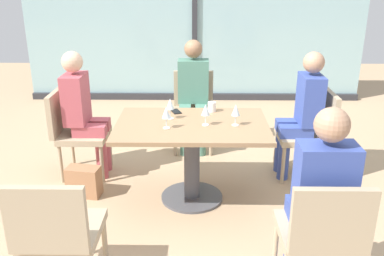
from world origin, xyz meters
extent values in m
plane|color=tan|center=(0.00, 0.00, 0.00)|extent=(12.00, 12.00, 0.00)
cube|color=#91B7BC|center=(0.00, 3.20, 1.35)|extent=(5.25, 0.03, 2.70)
cube|color=#2D2D33|center=(0.00, 3.17, 1.35)|extent=(0.08, 0.06, 2.70)
cube|color=#2D2D33|center=(0.00, 3.17, 0.05)|extent=(5.25, 0.10, 0.10)
cube|color=#997551|center=(0.00, 0.00, 0.71)|extent=(1.31, 0.88, 0.04)
cylinder|color=#4C4C51|center=(0.00, 0.00, 0.35)|extent=(0.14, 0.14, 0.69)
cylinder|color=#4C4C51|center=(0.00, 0.00, 0.01)|extent=(0.56, 0.56, 0.02)
cube|color=tan|center=(-1.08, 0.49, 0.42)|extent=(0.46, 0.46, 0.06)
cube|color=tan|center=(-1.33, 0.49, 0.66)|extent=(0.05, 0.46, 0.42)
cylinder|color=tan|center=(-0.88, 0.29, 0.20)|extent=(0.04, 0.04, 0.39)
cylinder|color=tan|center=(-0.88, 0.69, 0.20)|extent=(0.04, 0.04, 0.39)
cylinder|color=tan|center=(-1.28, 0.29, 0.20)|extent=(0.04, 0.04, 0.39)
cylinder|color=tan|center=(-1.28, 0.69, 0.20)|extent=(0.04, 0.04, 0.39)
cube|color=tan|center=(0.79, -1.15, 0.42)|extent=(0.46, 0.46, 0.06)
cube|color=tan|center=(0.79, -1.40, 0.66)|extent=(0.46, 0.05, 0.42)
cylinder|color=tan|center=(0.99, -0.95, 0.20)|extent=(0.04, 0.04, 0.39)
cylinder|color=tan|center=(0.59, -0.95, 0.20)|extent=(0.04, 0.04, 0.39)
cube|color=tan|center=(0.00, 1.15, 0.42)|extent=(0.46, 0.46, 0.06)
cube|color=tan|center=(0.00, 1.40, 0.66)|extent=(0.46, 0.05, 0.42)
cylinder|color=tan|center=(-0.20, 0.95, 0.20)|extent=(0.04, 0.04, 0.39)
cylinder|color=tan|center=(0.20, 0.95, 0.20)|extent=(0.04, 0.04, 0.39)
cylinder|color=tan|center=(-0.20, 1.35, 0.20)|extent=(0.04, 0.04, 0.39)
cylinder|color=tan|center=(0.20, 1.35, 0.20)|extent=(0.04, 0.04, 0.39)
cube|color=tan|center=(1.08, 0.49, 0.42)|extent=(0.46, 0.46, 0.06)
cube|color=tan|center=(1.33, 0.49, 0.66)|extent=(0.05, 0.46, 0.42)
cylinder|color=tan|center=(0.88, 0.69, 0.20)|extent=(0.04, 0.04, 0.39)
cylinder|color=tan|center=(0.88, 0.29, 0.20)|extent=(0.04, 0.04, 0.39)
cylinder|color=tan|center=(1.28, 0.69, 0.20)|extent=(0.04, 0.04, 0.39)
cylinder|color=tan|center=(1.28, 0.29, 0.20)|extent=(0.04, 0.04, 0.39)
cube|color=tan|center=(-0.79, -1.15, 0.42)|extent=(0.46, 0.46, 0.06)
cube|color=tan|center=(-0.79, -1.40, 0.66)|extent=(0.46, 0.05, 0.42)
cylinder|color=tan|center=(-0.59, -0.95, 0.20)|extent=(0.04, 0.04, 0.39)
cylinder|color=tan|center=(-0.99, -0.95, 0.20)|extent=(0.04, 0.04, 0.39)
cylinder|color=#B24C56|center=(-0.90, 0.40, 0.23)|extent=(0.11, 0.11, 0.45)
cube|color=#B24C56|center=(-1.00, 0.40, 0.51)|extent=(0.32, 0.13, 0.11)
cylinder|color=#B24C56|center=(-0.90, 0.58, 0.23)|extent=(0.11, 0.11, 0.45)
cube|color=#B24C56|center=(-1.00, 0.58, 0.51)|extent=(0.32, 0.13, 0.11)
cube|color=#B24C56|center=(-1.13, 0.49, 0.80)|extent=(0.20, 0.34, 0.48)
sphere|color=#D8AD8C|center=(-1.13, 0.49, 1.16)|extent=(0.20, 0.20, 0.20)
cylinder|color=#384C9E|center=(0.88, -0.97, 0.23)|extent=(0.11, 0.11, 0.45)
cube|color=#384C9E|center=(0.88, -1.07, 0.51)|extent=(0.13, 0.32, 0.11)
cylinder|color=#384C9E|center=(0.70, -0.97, 0.23)|extent=(0.11, 0.11, 0.45)
cube|color=#384C9E|center=(0.70, -1.07, 0.51)|extent=(0.13, 0.32, 0.11)
cube|color=#384C9E|center=(0.79, -1.20, 0.80)|extent=(0.34, 0.20, 0.48)
sphere|color=tan|center=(0.79, -1.20, 1.16)|extent=(0.20, 0.20, 0.20)
cylinder|color=#4C7F6B|center=(-0.09, 0.97, 0.23)|extent=(0.11, 0.11, 0.45)
cube|color=#4C7F6B|center=(-0.09, 1.07, 0.51)|extent=(0.13, 0.32, 0.11)
cylinder|color=#4C7F6B|center=(0.09, 0.97, 0.23)|extent=(0.11, 0.11, 0.45)
cube|color=#4C7F6B|center=(0.09, 1.07, 0.51)|extent=(0.13, 0.32, 0.11)
cube|color=#4C7F6B|center=(0.00, 1.20, 0.80)|extent=(0.34, 0.20, 0.48)
sphere|color=#936B4C|center=(0.00, 1.20, 1.16)|extent=(0.20, 0.20, 0.20)
cylinder|color=#384C9E|center=(0.90, 0.58, 0.23)|extent=(0.11, 0.11, 0.45)
cube|color=#384C9E|center=(1.00, 0.58, 0.51)|extent=(0.32, 0.13, 0.11)
cylinder|color=#384C9E|center=(0.90, 0.40, 0.23)|extent=(0.11, 0.11, 0.45)
cube|color=#384C9E|center=(1.00, 0.40, 0.51)|extent=(0.32, 0.13, 0.11)
cube|color=#384C9E|center=(1.13, 0.49, 0.80)|extent=(0.20, 0.34, 0.48)
sphere|color=tan|center=(1.13, 0.49, 1.16)|extent=(0.20, 0.20, 0.20)
cylinder|color=silver|center=(0.37, -0.04, 0.73)|extent=(0.06, 0.06, 0.00)
cylinder|color=silver|center=(0.37, -0.04, 0.78)|extent=(0.01, 0.01, 0.08)
cone|color=silver|center=(0.37, -0.04, 0.87)|extent=(0.07, 0.07, 0.09)
cylinder|color=silver|center=(-0.21, -0.12, 0.73)|extent=(0.06, 0.06, 0.00)
cylinder|color=silver|center=(-0.21, -0.12, 0.78)|extent=(0.01, 0.01, 0.08)
cone|color=silver|center=(-0.21, -0.12, 0.87)|extent=(0.07, 0.07, 0.09)
cylinder|color=silver|center=(-0.19, 0.12, 0.73)|extent=(0.06, 0.06, 0.00)
cylinder|color=silver|center=(-0.19, 0.12, 0.78)|extent=(0.01, 0.01, 0.08)
cone|color=silver|center=(-0.19, 0.12, 0.87)|extent=(0.07, 0.07, 0.09)
cylinder|color=silver|center=(0.12, -0.04, 0.73)|extent=(0.06, 0.06, 0.00)
cylinder|color=silver|center=(0.12, -0.04, 0.78)|extent=(0.01, 0.01, 0.08)
cone|color=silver|center=(0.12, -0.04, 0.87)|extent=(0.07, 0.07, 0.09)
cylinder|color=white|center=(0.18, 0.33, 0.78)|extent=(0.08, 0.08, 0.09)
cube|color=black|center=(-0.15, 0.31, 0.73)|extent=(0.12, 0.16, 0.01)
cube|color=#A3704C|center=(-1.00, 0.04, 0.14)|extent=(0.32, 0.21, 0.28)
camera|label=1|loc=(0.05, -3.38, 1.96)|focal=39.26mm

